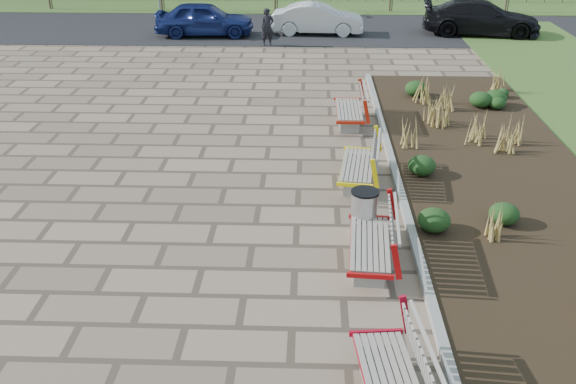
{
  "coord_description": "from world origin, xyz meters",
  "views": [
    {
      "loc": [
        1.88,
        -8.0,
        6.3
      ],
      "look_at": [
        1.5,
        3.0,
        0.9
      ],
      "focal_mm": 40.0,
      "sensor_mm": 36.0,
      "label": 1
    }
  ],
  "objects_px": {
    "pedestrian": "(267,27)",
    "car_black": "(481,18)",
    "bench_b": "(370,240)",
    "bench_d": "(349,107)",
    "litter_bin": "(364,214)",
    "car_blue": "(204,19)",
    "bench_a": "(392,378)",
    "car_silver": "(318,19)",
    "bench_c": "(358,163)"
  },
  "relations": [
    {
      "from": "bench_a",
      "to": "car_black",
      "type": "xyz_separation_m",
      "value": [
        6.42,
        22.69,
        0.26
      ]
    },
    {
      "from": "litter_bin",
      "to": "car_blue",
      "type": "distance_m",
      "value": 18.41
    },
    {
      "from": "bench_b",
      "to": "bench_d",
      "type": "distance_m",
      "value": 7.37
    },
    {
      "from": "bench_c",
      "to": "litter_bin",
      "type": "height_order",
      "value": "bench_c"
    },
    {
      "from": "litter_bin",
      "to": "bench_c",
      "type": "bearing_deg",
      "value": 89.29
    },
    {
      "from": "pedestrian",
      "to": "car_black",
      "type": "relative_size",
      "value": 0.3
    },
    {
      "from": "car_blue",
      "to": "bench_d",
      "type": "bearing_deg",
      "value": -154.89
    },
    {
      "from": "bench_a",
      "to": "car_silver",
      "type": "xyz_separation_m",
      "value": [
        -0.8,
        22.57,
        0.18
      ]
    },
    {
      "from": "bench_c",
      "to": "pedestrian",
      "type": "xyz_separation_m",
      "value": [
        -2.9,
        13.31,
        0.27
      ]
    },
    {
      "from": "bench_b",
      "to": "car_black",
      "type": "bearing_deg",
      "value": 75.61
    },
    {
      "from": "bench_a",
      "to": "bench_d",
      "type": "height_order",
      "value": "same"
    },
    {
      "from": "bench_b",
      "to": "bench_a",
      "type": "bearing_deg",
      "value": -85.9
    },
    {
      "from": "bench_b",
      "to": "litter_bin",
      "type": "height_order",
      "value": "bench_b"
    },
    {
      "from": "car_blue",
      "to": "bench_a",
      "type": "bearing_deg",
      "value": -167.55
    },
    {
      "from": "bench_c",
      "to": "car_silver",
      "type": "distance_m",
      "value": 15.62
    },
    {
      "from": "pedestrian",
      "to": "litter_bin",
      "type": "bearing_deg",
      "value": -97.42
    },
    {
      "from": "bench_a",
      "to": "car_blue",
      "type": "height_order",
      "value": "car_blue"
    },
    {
      "from": "bench_d",
      "to": "car_blue",
      "type": "bearing_deg",
      "value": 117.45
    },
    {
      "from": "car_silver",
      "to": "car_black",
      "type": "distance_m",
      "value": 7.22
    },
    {
      "from": "car_black",
      "to": "bench_b",
      "type": "bearing_deg",
      "value": 169.01
    },
    {
      "from": "bench_c",
      "to": "pedestrian",
      "type": "height_order",
      "value": "pedestrian"
    },
    {
      "from": "bench_c",
      "to": "car_silver",
      "type": "relative_size",
      "value": 0.52
    },
    {
      "from": "bench_a",
      "to": "bench_c",
      "type": "bearing_deg",
      "value": 83.92
    },
    {
      "from": "bench_b",
      "to": "car_silver",
      "type": "height_order",
      "value": "car_silver"
    },
    {
      "from": "pedestrian",
      "to": "car_black",
      "type": "height_order",
      "value": "pedestrian"
    },
    {
      "from": "car_black",
      "to": "litter_bin",
      "type": "bearing_deg",
      "value": 167.93
    },
    {
      "from": "car_silver",
      "to": "car_black",
      "type": "relative_size",
      "value": 0.79
    },
    {
      "from": "bench_a",
      "to": "pedestrian",
      "type": "xyz_separation_m",
      "value": [
        -2.9,
        20.28,
        0.27
      ]
    },
    {
      "from": "bench_a",
      "to": "car_black",
      "type": "height_order",
      "value": "car_black"
    },
    {
      "from": "bench_b",
      "to": "car_blue",
      "type": "bearing_deg",
      "value": 111.42
    },
    {
      "from": "car_blue",
      "to": "car_silver",
      "type": "relative_size",
      "value": 1.07
    },
    {
      "from": "bench_a",
      "to": "pedestrian",
      "type": "distance_m",
      "value": 20.49
    },
    {
      "from": "litter_bin",
      "to": "car_black",
      "type": "height_order",
      "value": "car_black"
    },
    {
      "from": "bench_b",
      "to": "pedestrian",
      "type": "distance_m",
      "value": 17.03
    },
    {
      "from": "bench_a",
      "to": "bench_b",
      "type": "distance_m",
      "value": 3.5
    },
    {
      "from": "litter_bin",
      "to": "car_blue",
      "type": "height_order",
      "value": "car_blue"
    },
    {
      "from": "bench_a",
      "to": "bench_b",
      "type": "bearing_deg",
      "value": 83.92
    },
    {
      "from": "bench_a",
      "to": "bench_d",
      "type": "xyz_separation_m",
      "value": [
        0.0,
        10.87,
        0.0
      ]
    },
    {
      "from": "bench_c",
      "to": "bench_d",
      "type": "height_order",
      "value": "same"
    },
    {
      "from": "bench_d",
      "to": "litter_bin",
      "type": "distance_m",
      "value": 6.31
    },
    {
      "from": "bench_c",
      "to": "car_black",
      "type": "bearing_deg",
      "value": 74.83
    },
    {
      "from": "car_black",
      "to": "car_blue",
      "type": "bearing_deg",
      "value": 100.51
    },
    {
      "from": "bench_d",
      "to": "pedestrian",
      "type": "bearing_deg",
      "value": 107.22
    },
    {
      "from": "car_blue",
      "to": "car_silver",
      "type": "height_order",
      "value": "car_blue"
    },
    {
      "from": "bench_b",
      "to": "car_silver",
      "type": "distance_m",
      "value": 19.09
    },
    {
      "from": "bench_a",
      "to": "bench_d",
      "type": "bearing_deg",
      "value": 83.92
    },
    {
      "from": "bench_b",
      "to": "bench_d",
      "type": "xyz_separation_m",
      "value": [
        0.0,
        7.37,
        0.0
      ]
    },
    {
      "from": "bench_a",
      "to": "car_blue",
      "type": "bearing_deg",
      "value": 98.62
    },
    {
      "from": "litter_bin",
      "to": "car_silver",
      "type": "bearing_deg",
      "value": 92.44
    },
    {
      "from": "bench_b",
      "to": "bench_d",
      "type": "height_order",
      "value": "same"
    }
  ]
}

